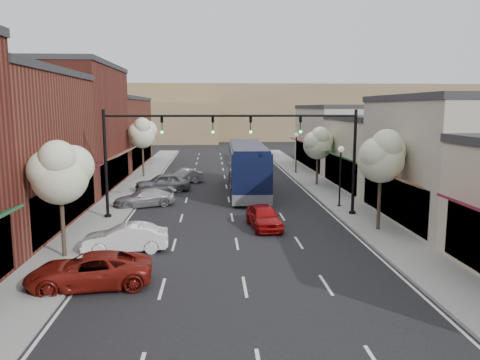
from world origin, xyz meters
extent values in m
plane|color=black|center=(0.00, 0.00, 0.00)|extent=(160.00, 160.00, 0.00)
cube|color=gray|center=(-8.40, 18.50, 0.07)|extent=(2.80, 73.00, 0.15)
cube|color=gray|center=(8.40, 18.50, 0.07)|extent=(2.80, 73.00, 0.15)
cube|color=gray|center=(-7.00, 18.50, 0.07)|extent=(0.25, 73.00, 0.17)
cube|color=gray|center=(7.00, 18.50, 0.07)|extent=(0.25, 73.00, 0.17)
cube|color=black|center=(-10.10, 6.00, 1.60)|extent=(0.60, 11.90, 2.60)
cube|color=#561320|center=(-9.30, 6.00, 3.10)|extent=(1.07, 9.80, 0.49)
cube|color=maroon|center=(-14.30, 20.00, 5.25)|extent=(9.00, 14.00, 10.50)
cube|color=#2D2D30|center=(-14.30, 20.00, 10.70)|extent=(9.20, 14.10, 0.40)
cube|color=black|center=(-10.10, 20.00, 1.60)|extent=(0.60, 11.90, 2.60)
cube|color=brown|center=(-9.30, 20.00, 3.10)|extent=(1.07, 9.80, 0.49)
cube|color=maroon|center=(-14.30, 36.00, 4.00)|extent=(9.00, 18.00, 8.00)
cube|color=#2D2D30|center=(-14.30, 36.00, 8.20)|extent=(9.20, 18.10, 0.40)
cube|color=black|center=(-10.10, 36.00, 1.60)|extent=(0.60, 15.30, 2.60)
cube|color=#1A4227|center=(-9.30, 36.00, 3.10)|extent=(1.07, 12.60, 0.49)
cube|color=#AFA796|center=(13.80, 6.00, 3.75)|extent=(8.00, 12.00, 7.50)
cube|color=#2D2D30|center=(13.80, 6.00, 7.70)|extent=(8.20, 12.10, 0.40)
cube|color=black|center=(10.10, 6.00, 1.60)|extent=(0.60, 10.20, 2.60)
cube|color=brown|center=(9.30, 6.00, 3.10)|extent=(1.07, 8.40, 0.49)
cube|color=#C1B39A|center=(13.80, 18.00, 3.00)|extent=(8.00, 12.00, 6.00)
cube|color=#2D2D30|center=(13.80, 18.00, 6.20)|extent=(8.20, 12.10, 0.40)
cube|color=black|center=(10.10, 18.00, 1.60)|extent=(0.60, 10.20, 2.60)
cube|color=#1A4227|center=(9.30, 18.00, 3.10)|extent=(1.07, 8.40, 0.49)
cube|color=#AFA796|center=(13.80, 32.00, 3.50)|extent=(8.00, 16.00, 7.00)
cube|color=#2D2D30|center=(13.80, 32.00, 7.20)|extent=(8.20, 16.10, 0.40)
cube|color=black|center=(10.10, 32.00, 1.60)|extent=(0.60, 13.60, 2.60)
cube|color=#561320|center=(9.30, 32.00, 3.10)|extent=(1.07, 11.20, 0.49)
cube|color=#7A6647|center=(0.00, 90.00, 6.00)|extent=(120.00, 30.00, 12.00)
cube|color=#7A6647|center=(-25.00, 78.00, 4.00)|extent=(50.00, 20.00, 8.00)
cylinder|color=black|center=(8.00, 8.00, 0.15)|extent=(0.44, 0.44, 0.30)
cylinder|color=black|center=(8.00, 8.00, 3.50)|extent=(0.20, 0.20, 7.00)
cylinder|color=black|center=(4.00, 8.00, 6.60)|extent=(8.00, 0.14, 0.14)
imported|color=black|center=(4.40, 8.00, 6.00)|extent=(0.18, 0.46, 1.10)
sphere|color=#19E533|center=(4.40, 7.88, 5.58)|extent=(0.18, 0.18, 0.18)
imported|color=black|center=(1.20, 8.00, 6.00)|extent=(0.18, 0.46, 1.10)
sphere|color=#19E533|center=(1.20, 7.88, 5.58)|extent=(0.18, 0.18, 0.18)
cylinder|color=black|center=(-8.00, 8.00, 0.15)|extent=(0.44, 0.44, 0.30)
cylinder|color=black|center=(-8.00, 8.00, 3.50)|extent=(0.20, 0.20, 7.00)
cylinder|color=black|center=(-4.00, 8.00, 6.60)|extent=(8.00, 0.14, 0.14)
imported|color=black|center=(-4.40, 8.00, 6.00)|extent=(0.18, 0.46, 1.10)
sphere|color=#19E533|center=(-4.40, 7.88, 5.58)|extent=(0.18, 0.18, 0.18)
imported|color=black|center=(-1.20, 8.00, 6.00)|extent=(0.18, 0.46, 1.10)
sphere|color=#19E533|center=(-1.20, 7.88, 5.58)|extent=(0.18, 0.18, 0.18)
cylinder|color=#47382B|center=(8.30, 4.00, 1.86)|extent=(0.20, 0.20, 3.71)
sphere|color=beige|center=(8.30, 4.00, 4.18)|extent=(2.60, 2.60, 2.60)
sphere|color=beige|center=(8.80, 4.30, 4.64)|extent=(2.00, 2.00, 2.00)
sphere|color=beige|center=(7.90, 3.70, 4.52)|extent=(1.90, 1.90, 1.90)
sphere|color=beige|center=(8.40, 3.50, 5.10)|extent=(1.70, 1.70, 1.70)
cylinder|color=#47382B|center=(8.30, 20.00, 1.66)|extent=(0.20, 0.20, 3.33)
sphere|color=beige|center=(8.30, 20.00, 3.74)|extent=(2.60, 2.60, 2.60)
sphere|color=beige|center=(8.80, 20.30, 4.16)|extent=(2.00, 2.00, 2.00)
sphere|color=beige|center=(7.90, 19.70, 4.06)|extent=(1.90, 1.90, 1.90)
sphere|color=beige|center=(8.40, 19.50, 4.58)|extent=(1.70, 1.70, 1.70)
cylinder|color=#47382B|center=(-8.30, 0.00, 1.76)|extent=(0.20, 0.20, 3.52)
sphere|color=beige|center=(-8.30, 0.00, 3.96)|extent=(2.60, 2.60, 2.60)
sphere|color=beige|center=(-7.80, 0.30, 4.40)|extent=(2.00, 2.00, 2.00)
sphere|color=beige|center=(-8.70, -0.30, 4.29)|extent=(1.90, 1.90, 1.90)
sphere|color=beige|center=(-8.20, -0.50, 4.84)|extent=(1.70, 1.70, 1.70)
cylinder|color=#47382B|center=(-8.30, 26.00, 1.92)|extent=(0.20, 0.20, 3.84)
sphere|color=beige|center=(-8.30, 26.00, 4.32)|extent=(2.60, 2.60, 2.60)
sphere|color=beige|center=(-7.80, 26.30, 4.80)|extent=(2.00, 2.00, 2.00)
sphere|color=beige|center=(-8.70, 25.70, 4.68)|extent=(1.90, 1.90, 1.90)
sphere|color=beige|center=(-8.20, 25.50, 5.28)|extent=(1.70, 1.70, 1.70)
cylinder|color=black|center=(7.80, 10.50, 0.10)|extent=(0.28, 0.28, 0.20)
cylinder|color=black|center=(7.80, 10.50, 2.00)|extent=(0.12, 0.12, 4.00)
sphere|color=white|center=(7.80, 10.50, 4.22)|extent=(0.44, 0.44, 0.44)
cylinder|color=black|center=(7.80, 28.00, 0.10)|extent=(0.28, 0.28, 0.20)
cylinder|color=black|center=(7.80, 28.00, 2.00)|extent=(0.12, 0.12, 4.00)
sphere|color=white|center=(7.80, 28.00, 4.22)|extent=(0.44, 0.44, 0.44)
cube|color=black|center=(1.69, 17.14, 2.17)|extent=(3.14, 13.39, 3.44)
cube|color=#595B60|center=(1.69, 17.14, 0.61)|extent=(3.16, 13.41, 0.78)
cube|color=black|center=(1.69, 17.14, 2.67)|extent=(3.18, 12.33, 1.22)
cube|color=black|center=(1.69, 17.14, 3.94)|extent=(2.90, 12.86, 0.28)
cube|color=black|center=(1.56, 10.53, 2.89)|extent=(2.31, 0.12, 1.33)
cylinder|color=black|center=(0.29, 12.50, 0.58)|extent=(0.38, 1.16, 1.16)
cylinder|color=black|center=(2.91, 12.45, 0.58)|extent=(0.38, 1.16, 1.16)
cylinder|color=black|center=(0.45, 21.39, 0.58)|extent=(0.38, 1.16, 1.16)
cylinder|color=black|center=(3.08, 21.34, 0.58)|extent=(0.38, 1.16, 1.16)
cylinder|color=black|center=(0.42, 19.84, 0.58)|extent=(0.38, 1.16, 1.16)
cylinder|color=black|center=(3.05, 19.79, 0.58)|extent=(0.38, 1.16, 1.16)
imported|color=#940A0B|center=(1.78, 5.16, 0.70)|extent=(2.12, 4.30, 1.41)
imported|color=maroon|center=(-6.20, -3.63, 0.68)|extent=(5.18, 2.92, 1.37)
imported|color=white|center=(-5.61, 1.01, 0.69)|extent=(4.31, 1.83, 1.38)
imported|color=#9A9A9F|center=(-6.20, 11.73, 0.64)|extent=(4.78, 3.26, 1.29)
imported|color=#5A5D61|center=(-5.47, 17.87, 0.79)|extent=(4.91, 2.65, 1.59)
imported|color=gray|center=(-4.20, 22.37, 0.68)|extent=(4.33, 2.26, 1.36)
camera|label=1|loc=(-1.26, -21.82, 7.13)|focal=35.00mm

